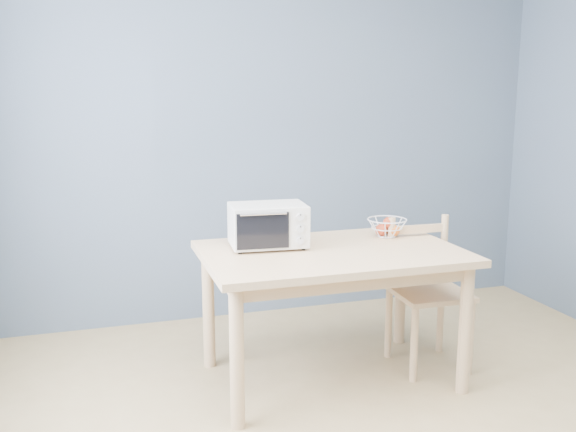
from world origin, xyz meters
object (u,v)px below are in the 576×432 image
object	(u,v)px
fruit_basket	(387,227)
dining_chair	(426,294)
dining_table	(332,268)
toaster_oven	(265,225)

from	to	relation	value
fruit_basket	dining_chair	world-z (taller)	fruit_basket
dining_table	toaster_oven	bearing A→B (deg)	154.61
dining_table	fruit_basket	world-z (taller)	fruit_basket
dining_table	dining_chair	bearing A→B (deg)	3.18
dining_table	fruit_basket	size ratio (longest dim) A/B	4.99
toaster_oven	fruit_basket	size ratio (longest dim) A/B	1.54
dining_chair	toaster_oven	bearing A→B (deg)	174.84
toaster_oven	dining_chair	world-z (taller)	toaster_oven
toaster_oven	dining_chair	size ratio (longest dim) A/B	0.50
dining_table	toaster_oven	xyz separation A→B (m)	(-0.33, 0.16, 0.23)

